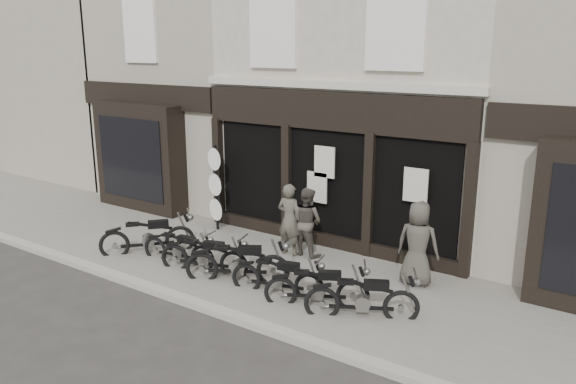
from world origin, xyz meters
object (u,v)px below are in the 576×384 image
Objects in this scene: motorcycle_1 at (179,251)px; man_left at (289,219)px; motorcycle_3 at (239,266)px; motorcycle_6 at (363,302)px; motorcycle_2 at (205,259)px; advert_sign_post at (216,191)px; man_centre at (307,222)px; motorcycle_4 at (278,280)px; man_right at (418,244)px; motorcycle_0 at (149,240)px; motorcycle_5 at (318,291)px.

man_left is at bearing 35.99° from motorcycle_1.
motorcycle_3 is 2.93m from motorcycle_6.
motorcycle_3 is (0.92, 0.04, 0.03)m from motorcycle_2.
man_left is (-2.91, 1.88, 0.58)m from motorcycle_6.
advert_sign_post reaches higher than motorcycle_2.
motorcycle_1 is 0.79× the size of advert_sign_post.
motorcycle_6 is 1.18× the size of man_centre.
motorcycle_3 reaches higher than motorcycle_1.
motorcycle_1 is at bearing 43.39° from man_left.
motorcycle_3 is 1.06m from motorcycle_4.
man_left reaches higher than motorcycle_1.
man_right is at bearing 8.11° from motorcycle_2.
man_right is at bearing 11.44° from motorcycle_1.
motorcycle_1 is (1.06, -0.04, -0.06)m from motorcycle_0.
man_left is 3.15m from man_right.
motorcycle_4 is (2.84, -0.08, 0.01)m from motorcycle_1.
man_centre is at bearing 34.03° from motorcycle_1.
motorcycle_5 is at bearing -14.04° from motorcycle_4.
motorcycle_0 is 0.92× the size of motorcycle_2.
man_right reaches higher than motorcycle_4.
motorcycle_0 reaches higher than motorcycle_2.
man_left reaches higher than man_centre.
motorcycle_4 is (1.98, 0.00, -0.02)m from motorcycle_2.
man_centre is (3.22, 1.99, 0.51)m from motorcycle_0.
motorcycle_6 is (0.95, 0.02, 0.02)m from motorcycle_5.
motorcycle_3 reaches higher than motorcycle_2.
motorcycle_6 reaches higher than motorcycle_2.
motorcycle_1 is 1.17× the size of man_centre.
man_centre is 0.92× the size of man_right.
advert_sign_post is at bearing 2.03° from man_centre.
advert_sign_post reaches higher than motorcycle_6.
motorcycle_1 is at bearing 14.06° from man_right.
motorcycle_1 is 4.72m from motorcycle_6.
motorcycle_0 reaches higher than motorcycle_1.
motorcycle_0 is 4.83m from motorcycle_5.
motorcycle_0 is 0.97× the size of motorcycle_1.
motorcycle_0 is 3.82m from man_centre.
motorcycle_4 is at bearing -17.42° from advert_sign_post.
man_right is 0.73× the size of advert_sign_post.
motorcycle_4 is (3.90, -0.12, -0.05)m from motorcycle_0.
man_left reaches higher than motorcycle_4.
motorcycle_3 is at bearing 24.50° from man_right.
motorcycle_4 is 2.25m from man_left.
man_centre is 2.80m from man_right.
motorcycle_1 is 5.34m from man_right.
motorcycle_4 is at bearing -10.85° from motorcycle_1.
motorcycle_1 is at bearing 148.85° from motorcycle_3.
motorcycle_2 is at bearing 152.71° from motorcycle_3.
advert_sign_post is (-3.00, 0.21, 0.25)m from man_centre.
man_right reaches higher than motorcycle_1.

